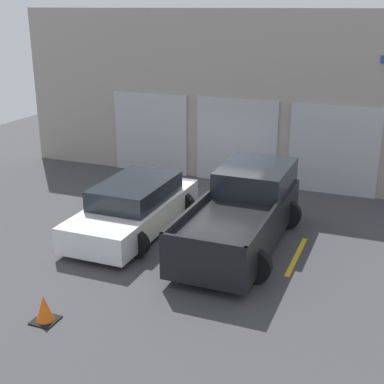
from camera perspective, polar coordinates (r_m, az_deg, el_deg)
The scene contains 8 objects.
ground_plane at distance 15.69m, azimuth 2.06°, elevation -2.10°, with size 28.00×28.00×0.00m, color #3D3D3F.
shophouse_building at distance 17.98m, azimuth 5.78°, elevation 9.78°, with size 16.49×0.68×5.64m.
pickup_truck at distance 13.46m, azimuth 5.47°, elevation -2.17°, with size 2.46×5.23×1.74m.
sedan_white at distance 14.33m, azimuth -6.13°, elevation -1.62°, with size 2.27×4.69×1.34m.
parking_stripe_far_left at distance 15.24m, azimuth -10.98°, elevation -3.11°, with size 0.12×2.20×0.01m, color gold.
parking_stripe_left at distance 13.96m, azimuth -0.77°, elevation -4.88°, with size 0.12×2.20×0.01m, color gold.
parking_stripe_centre at distance 13.22m, azimuth 11.09°, elevation -6.73°, with size 0.12×2.20×0.01m, color gold.
traffic_cone at distance 10.78m, azimuth -15.48°, elevation -11.99°, with size 0.47×0.47×0.55m.
Camera 1 is at (4.92, -13.75, 5.73)m, focal length 50.00 mm.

